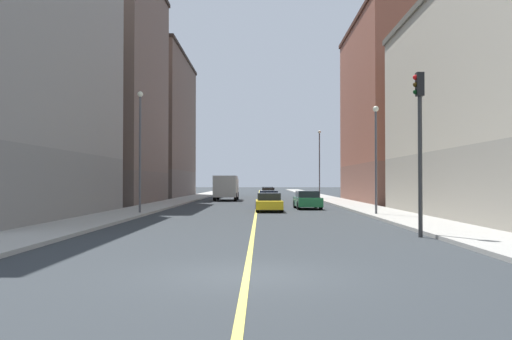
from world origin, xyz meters
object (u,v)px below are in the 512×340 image
Objects in this scene: street_lamp_left_near at (376,148)px; box_truck at (226,187)px; car_blue at (269,199)px; building_right_distant at (150,126)px; car_green at (307,200)px; car_yellow at (269,203)px; car_white at (268,192)px; building_right_midblock at (103,90)px; street_lamp_right_near at (140,140)px; car_orange at (269,193)px; building_left_mid at (403,111)px; street_lamp_left_far at (319,158)px; traffic_light_left_near at (420,131)px.

street_lamp_left_near reaches higher than box_truck.
building_right_distant is at bearing 118.03° from car_blue.
car_green is 1.00× the size of car_yellow.
car_white is (16.21, 3.95, -9.05)m from building_right_distant.
building_right_midblock reaches higher than car_yellow.
car_orange is at bearing 77.15° from street_lamp_right_near.
building_right_distant is at bearing 113.07° from car_yellow.
building_right_midblock is (-29.81, -3.73, 1.65)m from building_left_mid.
building_right_midblock reaches higher than car_white.
street_lamp_right_near is 39.51m from car_orange.
street_lamp_right_near is 35.09m from street_lamp_left_far.
car_white is (-6.09, 13.28, -4.34)m from street_lamp_left_far.
box_truck is at bearing -50.64° from building_right_distant.
street_lamp_right_near is 1.76× the size of car_yellow.
street_lamp_left_far is (22.30, -9.32, -4.71)m from building_right_distant.
car_yellow is at bearing -41.89° from building_right_midblock.
car_white is (-2.63, 37.28, -0.02)m from car_green.
building_left_mid reaches higher than car_green.
box_truck is at bearing 103.41° from traffic_light_left_near.
building_right_midblock is 2.70× the size of street_lamp_left_far.
car_yellow is (-14.01, -17.90, -8.73)m from building_left_mid.
traffic_light_left_near is (21.28, -32.52, -6.97)m from building_right_midblock.
traffic_light_left_near is 46.16m from street_lamp_left_far.
street_lamp_left_near reaches higher than car_orange.
street_lamp_right_near reaches higher than car_blue.
building_right_midblock is at bearing -90.00° from building_right_distant.
building_left_mid is 24.92m from street_lamp_left_near.
street_lamp_left_far is (-7.52, 9.89, -4.35)m from building_left_mid.
car_green is at bearing -49.68° from car_blue.
car_blue is (-6.41, 12.56, -3.54)m from street_lamp_left_near.
building_right_midblock is at bearing 138.11° from car_yellow.
car_white is at bearing 94.88° from traffic_light_left_near.
building_right_distant is 41.35m from car_yellow.
building_right_distant reaches higher than box_truck.
building_right_distant is at bearing 90.00° from building_right_midblock.
traffic_light_left_near is 0.80× the size of box_truck.
street_lamp_left_near is 1.57× the size of car_orange.
building_right_distant reaches higher than car_yellow.
building_left_mid reaches higher than car_yellow.
street_lamp_left_far reaches higher than box_truck.
car_green is (-2.44, 22.14, -3.36)m from traffic_light_left_near.
street_lamp_right_near is 46.12m from car_white.
street_lamp_right_near is at bearing -67.57° from building_right_midblock.
building_left_mid is at bearing 72.04° from street_lamp_left_near.
building_right_distant is 34.99m from car_blue.
building_right_midblock is 17.37m from box_truck.
street_lamp_left_far is 12.34m from box_truck.
car_green is 1.08× the size of car_white.
car_white is 0.96× the size of car_orange.
traffic_light_left_near reaches higher than car_white.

